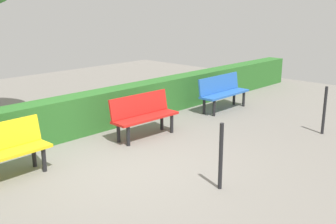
# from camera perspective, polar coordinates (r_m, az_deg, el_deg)

# --- Properties ---
(ground_plane) EXTENTS (18.53, 18.53, 0.00)m
(ground_plane) POSITION_cam_1_polar(r_m,az_deg,el_deg) (6.93, -6.08, -7.46)
(ground_plane) COLOR gray
(bench_blue) EXTENTS (1.60, 0.47, 0.86)m
(bench_blue) POSITION_cam_1_polar(r_m,az_deg,el_deg) (10.41, 7.60, 2.94)
(bench_blue) COLOR blue
(bench_blue) RESTS_ON ground_plane
(bench_red) EXTENTS (1.48, 0.51, 0.86)m
(bench_red) POSITION_cam_1_polar(r_m,az_deg,el_deg) (8.22, -3.45, -0.22)
(bench_red) COLOR red
(bench_red) RESTS_ON ground_plane
(hedge_row) EXTENTS (14.53, 0.51, 0.82)m
(hedge_row) POSITION_cam_1_polar(r_m,az_deg,el_deg) (9.02, -8.37, 0.54)
(hedge_row) COLOR #2D6B28
(hedge_row) RESTS_ON ground_plane
(railing_post_near) EXTENTS (0.06, 0.06, 1.00)m
(railing_post_near) POSITION_cam_1_polar(r_m,az_deg,el_deg) (8.97, 20.96, 0.21)
(railing_post_near) COLOR black
(railing_post_near) RESTS_ON ground_plane
(railing_post_mid) EXTENTS (0.06, 0.06, 1.00)m
(railing_post_mid) POSITION_cam_1_polar(r_m,az_deg,el_deg) (5.96, 7.36, -6.16)
(railing_post_mid) COLOR black
(railing_post_mid) RESTS_ON ground_plane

